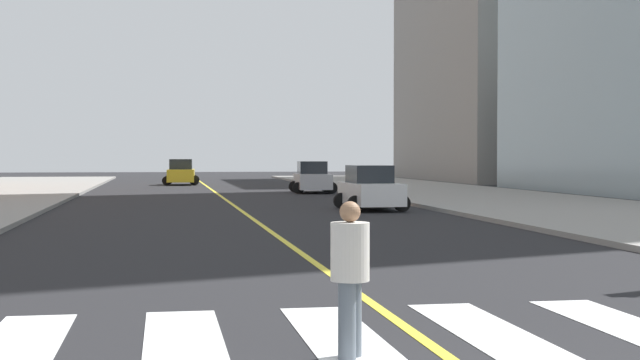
% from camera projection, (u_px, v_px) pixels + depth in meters
% --- Properties ---
extents(crosswalk_paint, '(13.50, 4.00, 0.01)m').
position_uv_depth(crosswalk_paint, '(415.00, 334.00, 10.87)').
color(crosswalk_paint, silver).
rests_on(crosswalk_paint, ground).
extents(lane_divider_paint, '(0.16, 80.00, 0.01)m').
position_uv_depth(lane_divider_paint, '(222.00, 197.00, 46.34)').
color(lane_divider_paint, yellow).
rests_on(lane_divider_paint, ground).
extents(parking_garage_concrete, '(18.00, 24.00, 21.84)m').
position_uv_depth(parking_garage_concrete, '(531.00, 52.00, 78.26)').
color(parking_garage_concrete, gray).
rests_on(parking_garage_concrete, ground).
extents(car_white_nearest, '(2.48, 3.90, 1.72)m').
position_uv_depth(car_white_nearest, '(370.00, 189.00, 35.41)').
color(car_white_nearest, silver).
rests_on(car_white_nearest, ground).
extents(car_yellow_second, '(2.69, 4.18, 1.83)m').
position_uv_depth(car_yellow_second, '(181.00, 173.00, 65.22)').
color(car_yellow_second, gold).
rests_on(car_yellow_second, ground).
extents(car_silver_third, '(2.59, 4.03, 1.77)m').
position_uv_depth(car_silver_third, '(312.00, 178.00, 51.61)').
color(car_silver_third, '#B7B7BC').
rests_on(car_silver_third, ground).
extents(pedestrian_crossing, '(0.41, 0.41, 1.64)m').
position_uv_depth(pedestrian_crossing, '(350.00, 272.00, 9.54)').
color(pedestrian_crossing, slate).
rests_on(pedestrian_crossing, ground).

